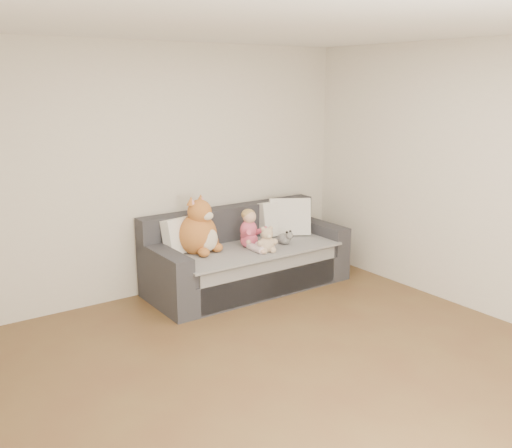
{
  "coord_description": "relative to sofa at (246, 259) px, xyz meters",
  "views": [
    {
      "loc": [
        -2.56,
        -2.88,
        2.21
      ],
      "look_at": [
        0.77,
        1.87,
        0.75
      ],
      "focal_mm": 40.0,
      "sensor_mm": 36.0,
      "label": 1
    }
  ],
  "objects": [
    {
      "name": "room_shell",
      "position": [
        -0.77,
        -1.64,
        0.99
      ],
      "size": [
        5.0,
        5.0,
        5.0
      ],
      "color": "brown",
      "rests_on": "ground"
    },
    {
      "name": "sofa",
      "position": [
        0.0,
        0.0,
        0.0
      ],
      "size": [
        2.2,
        0.94,
        0.85
      ],
      "color": "#28282D",
      "rests_on": "ground"
    },
    {
      "name": "cushion_left",
      "position": [
        -0.7,
        0.18,
        0.35
      ],
      "size": [
        0.44,
        0.29,
        0.38
      ],
      "rotation": [
        0.0,
        0.0,
        0.3
      ],
      "color": "silver",
      "rests_on": "sofa"
    },
    {
      "name": "cushion_right_back",
      "position": [
        0.54,
        0.16,
        0.36
      ],
      "size": [
        0.44,
        0.21,
        0.41
      ],
      "rotation": [
        0.0,
        0.0,
        -0.03
      ],
      "color": "silver",
      "rests_on": "sofa"
    },
    {
      "name": "cushion_right_front",
      "position": [
        0.67,
        0.08,
        0.38
      ],
      "size": [
        0.51,
        0.42,
        0.44
      ],
      "rotation": [
        0.0,
        0.0,
        -0.55
      ],
      "color": "silver",
      "rests_on": "sofa"
    },
    {
      "name": "toddler",
      "position": [
        -0.01,
        -0.1,
        0.34
      ],
      "size": [
        0.3,
        0.43,
        0.42
      ],
      "rotation": [
        0.0,
        0.0,
        0.1
      ],
      "color": "#C44568",
      "rests_on": "sofa"
    },
    {
      "name": "plush_cat",
      "position": [
        -0.54,
        0.06,
        0.39
      ],
      "size": [
        0.5,
        0.5,
        0.63
      ],
      "rotation": [
        0.0,
        0.0,
        0.37
      ],
      "color": "#A44624",
      "rests_on": "sofa"
    },
    {
      "name": "teddy_bear",
      "position": [
        0.04,
        -0.34,
        0.28
      ],
      "size": [
        0.22,
        0.17,
        0.28
      ],
      "rotation": [
        0.0,
        0.0,
        -0.25
      ],
      "color": "beige",
      "rests_on": "sofa"
    },
    {
      "name": "plush_cow",
      "position": [
        0.37,
        -0.21,
        0.23
      ],
      "size": [
        0.14,
        0.21,
        0.17
      ],
      "rotation": [
        0.0,
        0.0,
        0.14
      ],
      "color": "white",
      "rests_on": "sofa"
    },
    {
      "name": "sippy_cup",
      "position": [
        0.08,
        -0.27,
        0.22
      ],
      "size": [
        0.1,
        0.08,
        0.11
      ],
      "rotation": [
        0.0,
        0.0,
        -0.35
      ],
      "color": "#483695",
      "rests_on": "sofa"
    }
  ]
}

